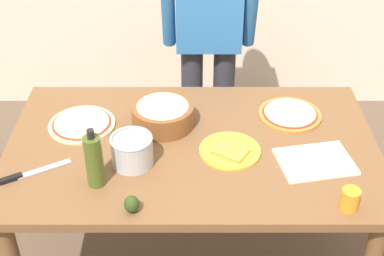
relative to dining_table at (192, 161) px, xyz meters
The scene contains 12 objects.
dining_table is the anchor object (origin of this frame).
person_cook 0.81m from the dining_table, 83.30° to the left, with size 0.49×0.25×1.62m.
pizza_raw_on_board 0.53m from the dining_table, 164.34° to the left, with size 0.30×0.30×0.02m.
pizza_cooked_on_tray 0.52m from the dining_table, 25.95° to the left, with size 0.29×0.29×0.02m.
plate_with_slice 0.20m from the dining_table, 19.47° to the right, with size 0.26×0.26×0.02m.
popcorn_bowl 0.25m from the dining_table, 130.97° to the left, with size 0.28×0.28×0.11m.
olive_oil_bottle 0.50m from the dining_table, 145.65° to the right, with size 0.07×0.07×0.26m.
steel_pot 0.32m from the dining_table, 151.95° to the right, with size 0.17×0.17×0.13m.
cup_orange 0.71m from the dining_table, 34.07° to the right, with size 0.07×0.07×0.09m, color orange.
cutting_board_white 0.53m from the dining_table, 14.00° to the right, with size 0.30×0.22×0.01m, color white.
chef_knife 0.70m from the dining_table, 162.56° to the right, with size 0.26×0.16×0.02m.
avocado 0.48m from the dining_table, 118.20° to the right, with size 0.06×0.06×0.07m, color #2D4219.
Camera 1 is at (0.00, -1.85, 2.15)m, focal length 50.33 mm.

